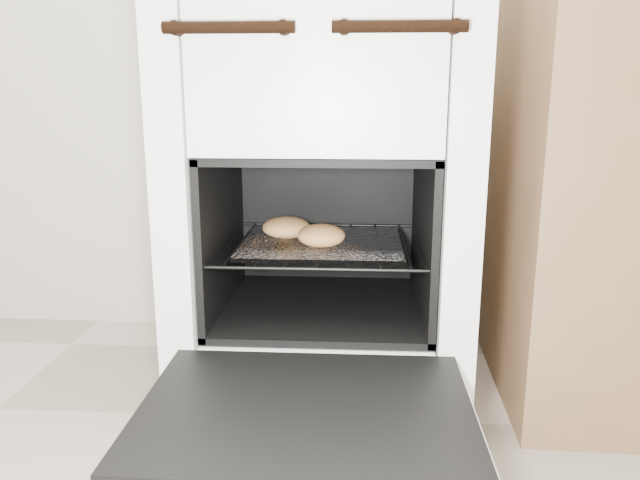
# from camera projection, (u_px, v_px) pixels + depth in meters

# --- Properties ---
(stove) EXTENTS (0.56, 0.62, 0.86)m
(stove) POSITION_uv_depth(u_px,v_px,m) (324.00, 204.00, 1.32)
(stove) COLOR white
(stove) RESTS_ON ground
(oven_door) EXTENTS (0.50, 0.39, 0.04)m
(oven_door) POSITION_uv_depth(u_px,v_px,m) (306.00, 417.00, 0.91)
(oven_door) COLOR black
(oven_door) RESTS_ON stove
(oven_rack) EXTENTS (0.41, 0.39, 0.01)m
(oven_rack) POSITION_uv_depth(u_px,v_px,m) (322.00, 244.00, 1.28)
(oven_rack) COLOR black
(oven_rack) RESTS_ON stove
(foil_sheet) EXTENTS (0.32, 0.28, 0.01)m
(foil_sheet) POSITION_uv_depth(u_px,v_px,m) (322.00, 243.00, 1.26)
(foil_sheet) COLOR silver
(foil_sheet) RESTS_ON oven_rack
(baked_rolls) EXTENTS (0.18, 0.18, 0.04)m
(baked_rolls) POSITION_uv_depth(u_px,v_px,m) (297.00, 230.00, 1.27)
(baked_rolls) COLOR tan
(baked_rolls) RESTS_ON foil_sheet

